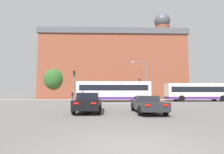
{
  "coord_description": "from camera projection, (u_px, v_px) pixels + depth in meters",
  "views": [
    {
      "loc": [
        -0.69,
        -4.84,
        1.53
      ],
      "look_at": [
        0.0,
        21.91,
        3.84
      ],
      "focal_mm": 28.0,
      "sensor_mm": 36.0,
      "label": 1
    }
  ],
  "objects": [
    {
      "name": "car_roadster_right",
      "position": [
        147.0,
        104.0,
        12.79
      ],
      "size": [
        1.94,
        4.8,
        1.26
      ],
      "rotation": [
        0.0,
        0.0,
        0.01
      ],
      "color": "#232328",
      "rests_on": "ground_plane"
    },
    {
      "name": "tree_by_building",
      "position": [
        55.0,
        79.0,
        39.65
      ],
      "size": [
        4.91,
        4.91,
        7.0
      ],
      "color": "#4C3823",
      "rests_on": "ground_plane"
    },
    {
      "name": "traffic_light_far_right",
      "position": [
        140.0,
        85.0,
        35.08
      ],
      "size": [
        0.26,
        0.31,
        4.25
      ],
      "color": "slate",
      "rests_on": "ground_plane"
    },
    {
      "name": "traffic_light_far_left",
      "position": [
        82.0,
        87.0,
        34.41
      ],
      "size": [
        0.26,
        0.31,
        3.63
      ],
      "color": "slate",
      "rests_on": "ground_plane"
    },
    {
      "name": "stop_line_strip",
      "position": [
        113.0,
        103.0,
        23.76
      ],
      "size": [
        8.45,
        0.3,
        0.01
      ],
      "primitive_type": "cube",
      "color": "silver",
      "rests_on": "ground_plane"
    },
    {
      "name": "brick_civic_building",
      "position": [
        113.0,
        67.0,
        46.7
      ],
      "size": [
        34.74,
        15.78,
        23.29
      ],
      "color": "brown",
      "rests_on": "ground_plane"
    },
    {
      "name": "pedestrian_walking_east",
      "position": [
        72.0,
        94.0,
        35.36
      ],
      "size": [
        0.41,
        0.45,
        1.76
      ],
      "rotation": [
        0.0,
        0.0,
        0.97
      ],
      "color": "#333851",
      "rests_on": "ground_plane"
    },
    {
      "name": "ground_plane",
      "position": [
        133.0,
        149.0,
        4.71
      ],
      "size": [
        400.0,
        400.0,
        0.0
      ],
      "primitive_type": "plane",
      "color": "#605E5B"
    },
    {
      "name": "street_lamp_junction",
      "position": [
        143.0,
        76.0,
        27.74
      ],
      "size": [
        2.5,
        0.36,
        6.52
      ],
      "color": "slate",
      "rests_on": "ground_plane"
    },
    {
      "name": "car_saloon_left",
      "position": [
        88.0,
        102.0,
        13.44
      ],
      "size": [
        1.99,
        4.96,
        1.48
      ],
      "rotation": [
        0.0,
        0.0,
        0.01
      ],
      "color": "black",
      "rests_on": "ground_plane"
    },
    {
      "name": "pedestrian_waiting",
      "position": [
        126.0,
        95.0,
        35.48
      ],
      "size": [
        0.45,
        0.43,
        1.59
      ],
      "rotation": [
        0.0,
        0.0,
        3.84
      ],
      "color": "brown",
      "rests_on": "ground_plane"
    },
    {
      "name": "traffic_light_near_left",
      "position": [
        74.0,
        81.0,
        24.72
      ],
      "size": [
        0.26,
        0.31,
        4.58
      ],
      "color": "slate",
      "rests_on": "ground_plane"
    },
    {
      "name": "bus_crossing_lead",
      "position": [
        114.0,
        91.0,
        28.58
      ],
      "size": [
        11.84,
        2.74,
        3.22
      ],
      "rotation": [
        0.0,
        0.0,
        -1.57
      ],
      "color": "silver",
      "rests_on": "ground_plane"
    },
    {
      "name": "far_pavement",
      "position": [
        111.0,
        100.0,
        35.3
      ],
      "size": [
        69.39,
        2.5,
        0.01
      ],
      "primitive_type": "cube",
      "color": "#A09B91",
      "rests_on": "ground_plane"
    },
    {
      "name": "bus_crossing_trailing",
      "position": [
        198.0,
        92.0,
        29.2
      ],
      "size": [
        10.82,
        2.65,
        2.96
      ],
      "rotation": [
        0.0,
        0.0,
        -1.57
      ],
      "color": "silver",
      "rests_on": "ground_plane"
    }
  ]
}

